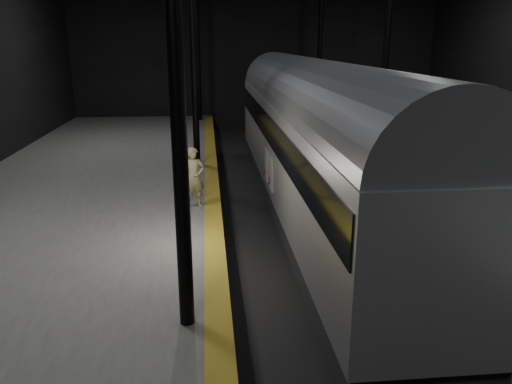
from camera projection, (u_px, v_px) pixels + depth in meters
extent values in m
plane|color=black|center=(337.00, 267.00, 13.38)|extent=(44.00, 44.00, 0.00)
cube|color=#525250|center=(46.00, 262.00, 12.54)|extent=(9.00, 43.80, 1.00)
cube|color=olive|center=(214.00, 237.00, 12.79)|extent=(0.50, 43.80, 0.01)
cube|color=#3F3328|center=(310.00, 263.00, 13.26)|extent=(0.08, 43.00, 0.14)
cube|color=#3F3328|center=(363.00, 260.00, 13.40)|extent=(0.08, 43.00, 0.14)
cube|color=black|center=(337.00, 265.00, 13.36)|extent=(2.40, 42.00, 0.12)
cylinder|color=black|center=(174.00, 29.00, 7.48)|extent=(0.26, 0.26, 10.00)
cylinder|color=black|center=(193.00, 36.00, 18.90)|extent=(0.26, 0.26, 10.00)
cylinder|color=black|center=(387.00, 36.00, 19.61)|extent=(0.26, 0.26, 10.00)
cylinder|color=black|center=(198.00, 38.00, 30.33)|extent=(0.26, 0.26, 10.00)
cylinder|color=black|center=(320.00, 38.00, 31.04)|extent=(0.26, 0.26, 10.00)
cube|color=#A0A3A8|center=(311.00, 148.00, 16.26)|extent=(2.82, 19.42, 2.91)
cube|color=black|center=(309.00, 201.00, 16.79)|extent=(2.57, 19.03, 0.83)
cube|color=black|center=(312.00, 127.00, 16.06)|extent=(2.87, 19.13, 0.87)
cylinder|color=slate|center=(313.00, 103.00, 15.83)|extent=(2.76, 19.23, 2.76)
cube|color=black|center=(374.00, 317.00, 10.42)|extent=(1.75, 2.14, 0.34)
cube|color=black|center=(280.00, 164.00, 23.36)|extent=(1.75, 2.14, 0.34)
cube|color=silver|center=(271.00, 174.00, 15.37)|extent=(0.04, 0.73, 1.02)
cube|color=silver|center=(266.00, 165.00, 16.48)|extent=(0.04, 0.73, 1.02)
cylinder|color=#AF1516|center=(270.00, 180.00, 15.60)|extent=(0.03, 0.25, 0.25)
cylinder|color=#AF1516|center=(265.00, 171.00, 16.71)|extent=(0.03, 0.25, 0.25)
imported|color=#968A5C|center=(194.00, 178.00, 14.88)|extent=(0.75, 0.58, 1.83)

